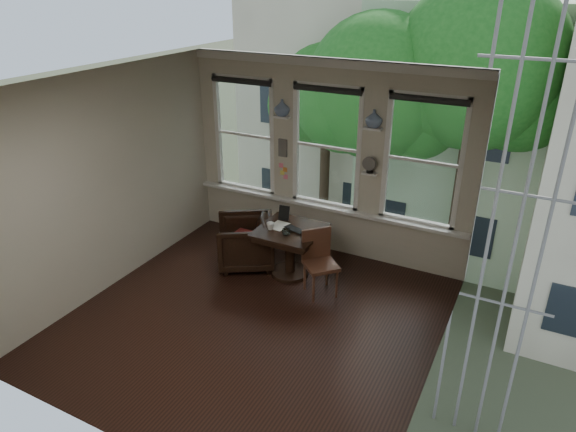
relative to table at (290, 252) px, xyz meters
The scene contains 25 objects.
ground 1.26m from the table, 85.25° to the right, with size 4.50×4.50×0.00m, color black.
ceiling 2.89m from the table, 85.25° to the right, with size 4.50×4.50×0.00m, color silver.
wall_back 1.54m from the table, 84.59° to the left, with size 4.50×4.50×0.00m, color #BCB7A1.
wall_front 3.63m from the table, 88.35° to the right, with size 4.50×4.50×0.00m, color #BCB7A1.
wall_left 2.71m from the table, 150.86° to the right, with size 4.50×4.50×0.00m, color #BCB7A1.
wall_right 2.87m from the table, 27.03° to the right, with size 4.50×4.50×0.00m, color #BCB7A1.
window_left 2.16m from the table, 142.10° to the left, with size 1.10×0.12×1.90m, color white, non-canonical shape.
window_center 1.69m from the table, 84.59° to the left, with size 1.10×0.12×1.90m, color white, non-canonical shape.
window_right 2.29m from the table, 34.15° to the left, with size 1.10×0.12×1.90m, color white, non-canonical shape.
shelf_left 2.07m from the table, 123.33° to the left, with size 0.26×0.16×0.03m, color white.
shelf_right 2.14m from the table, 49.08° to the left, with size 0.26×0.16×0.03m, color white.
intercom 1.69m from the table, 122.52° to the left, with size 0.14×0.06×0.28m, color #59544F.
sticky_notes 1.46m from the table, 122.39° to the left, with size 0.16×0.01×0.24m, color pink, non-canonical shape.
desk_fan 1.70m from the table, 48.47° to the left, with size 0.20×0.20×0.24m, color #59544F, non-canonical shape.
vase_left 2.18m from the table, 123.33° to the left, with size 0.24×0.24×0.25m, color silver.
vase_right 2.25m from the table, 49.08° to the left, with size 0.24×0.24×0.25m, color silver.
table is the anchor object (origin of this frame).
armchair_left 0.74m from the table, behind, with size 0.82×0.84×0.76m, color black.
cushion_red 0.74m from the table, behind, with size 0.45×0.45×0.06m, color maroon.
side_chair_right 0.67m from the table, 23.04° to the right, with size 0.42×0.42×0.92m, color #452818, non-canonical shape.
laptop 0.40m from the table, 40.77° to the right, with size 0.33×0.21×0.03m, color black.
mug 0.51m from the table, 151.42° to the right, with size 0.11×0.11×0.10m, color white.
drinking_glass 0.47m from the table, 78.76° to the right, with size 0.12×0.12×0.09m, color white.
tablet 0.59m from the table, 132.73° to the left, with size 0.16×0.02×0.22m, color black.
papers 0.42m from the table, behind, with size 0.22×0.30×0.00m, color silver.
Camera 1 is at (2.89, -4.66, 4.02)m, focal length 32.00 mm.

